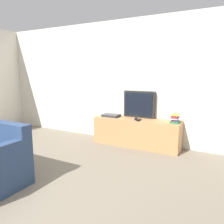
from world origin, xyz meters
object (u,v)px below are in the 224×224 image
(tv_stand, at_px, (136,132))
(remote_on_stand, at_px, (136,119))
(remote_secondary, at_px, (139,120))
(set_top_box, at_px, (111,115))
(television, at_px, (139,104))
(book_stack, at_px, (175,119))

(tv_stand, distance_m, remote_on_stand, 0.30)
(tv_stand, bearing_deg, remote_secondary, -52.43)
(remote_secondary, bearing_deg, set_top_box, 171.17)
(television, height_order, remote_secondary, television)
(remote_on_stand, height_order, set_top_box, set_top_box)
(tv_stand, relative_size, remote_secondary, 10.93)
(tv_stand, xyz_separation_m, television, (-0.02, 0.18, 0.56))
(tv_stand, relative_size, book_stack, 7.81)
(television, bearing_deg, set_top_box, -159.90)
(remote_on_stand, bearing_deg, book_stack, 2.65)
(book_stack, bearing_deg, television, 165.96)
(television, xyz_separation_m, set_top_box, (-0.56, -0.20, -0.25))
(book_stack, xyz_separation_m, remote_on_stand, (-0.77, -0.04, -0.08))
(tv_stand, bearing_deg, book_stack, -1.14)
(remote_on_stand, distance_m, remote_secondary, 0.12)
(book_stack, xyz_separation_m, remote_secondary, (-0.67, -0.11, -0.08))
(tv_stand, xyz_separation_m, remote_secondary, (0.10, -0.13, 0.30))
(tv_stand, distance_m, remote_secondary, 0.34)
(television, xyz_separation_m, remote_secondary, (0.12, -0.31, -0.27))
(television, distance_m, remote_on_stand, 0.35)
(tv_stand, height_order, remote_secondary, remote_secondary)
(remote_secondary, relative_size, set_top_box, 0.45)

